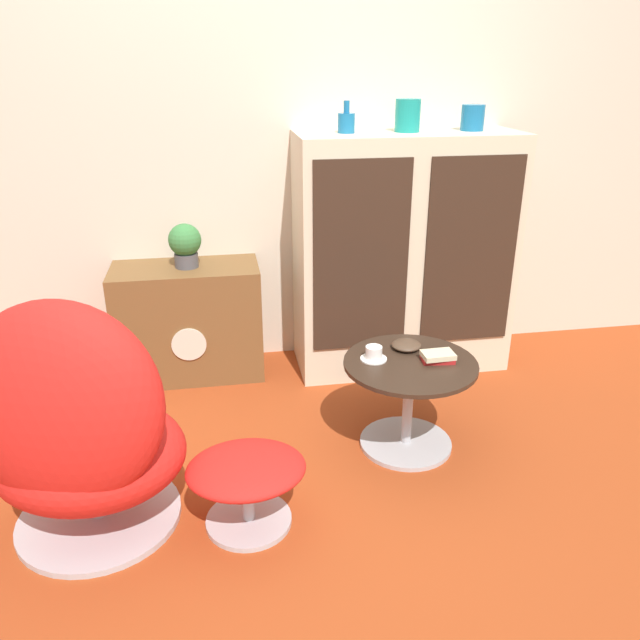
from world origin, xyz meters
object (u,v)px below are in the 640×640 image
object	(u,v)px
sideboard	(403,254)
ottoman	(246,476)
teacup	(374,354)
egg_chair	(76,432)
vase_leftmost	(346,122)
tv_console	(189,322)
vase_inner_right	(473,118)
bowl	(406,345)
coffee_table	(408,394)
book_stack	(438,357)
potted_plant	(185,244)
vase_inner_left	(408,115)

from	to	relation	value
sideboard	ottoman	world-z (taller)	sideboard
sideboard	teacup	size ratio (longest dim) A/B	11.05
sideboard	egg_chair	distance (m)	1.88
vase_leftmost	sideboard	bearing A→B (deg)	-0.70
sideboard	tv_console	size ratio (longest dim) A/B	1.67
sideboard	vase_inner_right	xyz separation A→B (m)	(0.32, 0.00, 0.68)
vase_inner_right	bowl	size ratio (longest dim) A/B	0.96
coffee_table	book_stack	world-z (taller)	book_stack
coffee_table	bowl	xyz separation A→B (m)	(0.02, 0.13, 0.17)
ottoman	potted_plant	world-z (taller)	potted_plant
vase_leftmost	vase_inner_right	bearing A→B (deg)	0.00
tv_console	teacup	bearing A→B (deg)	-45.73
bowl	teacup	bearing A→B (deg)	-155.01
teacup	potted_plant	bearing A→B (deg)	133.72
sideboard	coffee_table	xyz separation A→B (m)	(-0.20, -0.81, -0.37)
sideboard	coffee_table	world-z (taller)	sideboard
vase_leftmost	vase_inner_left	world-z (taller)	vase_inner_left
coffee_table	vase_leftmost	bearing A→B (deg)	98.07
bowl	vase_leftmost	bearing A→B (deg)	101.02
coffee_table	potted_plant	world-z (taller)	potted_plant
egg_chair	ottoman	world-z (taller)	egg_chair
vase_inner_right	bowl	distance (m)	1.23
vase_inner_right	vase_inner_left	bearing A→B (deg)	180.00
tv_console	potted_plant	distance (m)	0.42
potted_plant	bowl	bearing A→B (deg)	-37.92
egg_chair	teacup	size ratio (longest dim) A/B	8.24
sideboard	book_stack	bearing A→B (deg)	-96.03
tv_console	egg_chair	bearing A→B (deg)	-105.87
vase_leftmost	book_stack	xyz separation A→B (m)	(0.23, -0.83, -0.87)
potted_plant	coffee_table	bearing A→B (deg)	-42.94
ottoman	bowl	bearing A→B (deg)	34.67
tv_console	potted_plant	bearing A→B (deg)	1.32
sideboard	book_stack	xyz separation A→B (m)	(-0.09, -0.82, -0.19)
ottoman	bowl	distance (m)	0.92
vase_inner_left	book_stack	bearing A→B (deg)	-95.14
vase_inner_left	vase_inner_right	size ratio (longest dim) A/B	1.24
sideboard	egg_chair	world-z (taller)	sideboard
egg_chair	vase_inner_left	bearing A→B (deg)	38.17
ottoman	vase_leftmost	world-z (taller)	vase_leftmost
sideboard	potted_plant	world-z (taller)	sideboard
egg_chair	book_stack	world-z (taller)	egg_chair
potted_plant	teacup	xyz separation A→B (m)	(0.77, -0.81, -0.29)
tv_console	ottoman	size ratio (longest dim) A/B	1.74
vase_inner_left	potted_plant	bearing A→B (deg)	177.85
sideboard	coffee_table	bearing A→B (deg)	-103.85
sideboard	vase_inner_left	xyz separation A→B (m)	(-0.01, 0.00, 0.70)
vase_inner_right	potted_plant	xyz separation A→B (m)	(-1.44, 0.04, -0.59)
tv_console	coffee_table	xyz separation A→B (m)	(0.94, -0.86, -0.05)
teacup	bowl	world-z (taller)	teacup
sideboard	book_stack	world-z (taller)	sideboard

